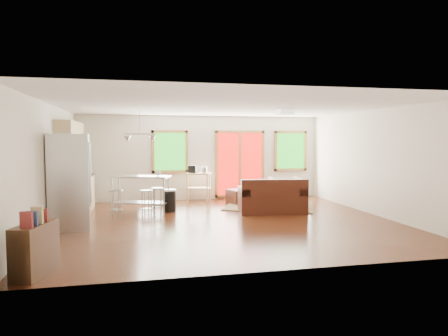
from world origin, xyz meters
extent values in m
cube|color=#35160A|center=(0.00, 0.00, -0.01)|extent=(7.50, 7.00, 0.02)
cube|color=silver|center=(0.00, 0.00, 2.61)|extent=(7.50, 7.00, 0.02)
cube|color=beige|center=(0.00, 3.51, 1.30)|extent=(7.50, 0.02, 2.60)
cube|color=beige|center=(-3.76, 0.00, 1.30)|extent=(0.02, 7.00, 2.60)
cube|color=beige|center=(3.76, 0.00, 1.30)|extent=(0.02, 7.00, 2.60)
cube|color=beige|center=(0.00, -3.51, 1.30)|extent=(7.50, 0.02, 2.60)
cube|color=#165A13|center=(-1.00, 3.46, 1.50)|extent=(0.94, 0.02, 1.14)
cube|color=olive|center=(-1.00, 3.46, 2.11)|extent=(1.10, 0.05, 0.08)
cube|color=olive|center=(-1.00, 3.46, 0.89)|extent=(1.10, 0.05, 0.08)
cube|color=olive|center=(-1.51, 3.46, 1.50)|extent=(0.08, 0.05, 1.30)
cube|color=olive|center=(-0.49, 3.46, 1.50)|extent=(0.08, 0.05, 1.30)
cube|color=#BA110B|center=(1.20, 3.46, 1.10)|extent=(1.44, 0.02, 1.94)
cube|color=olive|center=(1.20, 3.46, 2.11)|extent=(1.60, 0.05, 0.08)
cube|color=olive|center=(1.20, 3.46, 0.09)|extent=(1.60, 0.05, 0.08)
cube|color=olive|center=(0.44, 3.46, 1.10)|extent=(0.08, 0.05, 2.10)
cube|color=olive|center=(1.96, 3.46, 1.10)|extent=(0.08, 0.05, 2.10)
cube|color=olive|center=(1.20, 3.46, 1.10)|extent=(0.08, 0.05, 1.94)
cube|color=#165A13|center=(2.90, 3.46, 1.50)|extent=(0.94, 0.02, 1.14)
cube|color=olive|center=(2.90, 3.46, 2.11)|extent=(1.10, 0.05, 0.08)
cube|color=olive|center=(2.90, 3.46, 0.89)|extent=(1.10, 0.05, 0.08)
cube|color=olive|center=(2.39, 3.46, 1.50)|extent=(0.08, 0.05, 1.30)
cube|color=olive|center=(3.41, 3.46, 1.50)|extent=(0.08, 0.05, 1.30)
cube|color=#47623B|center=(1.60, 1.71, 0.01)|extent=(2.90, 2.63, 0.02)
cube|color=black|center=(1.38, 0.90, 0.23)|extent=(1.77, 1.16, 0.46)
cube|color=black|center=(1.33, 0.55, 0.67)|extent=(1.67, 0.45, 0.42)
cube|color=black|center=(0.67, 1.01, 0.55)|extent=(0.35, 0.96, 0.18)
cube|color=black|center=(2.09, 0.80, 0.55)|extent=(0.35, 0.96, 0.18)
cube|color=black|center=(1.03, 1.01, 0.53)|extent=(0.76, 0.70, 0.13)
cube|color=black|center=(1.75, 0.91, 0.53)|extent=(0.76, 0.70, 0.13)
cube|color=#351F11|center=(1.66, 2.05, 0.35)|extent=(1.02, 0.72, 0.04)
cube|color=#351F11|center=(1.32, 1.77, 0.17)|extent=(0.07, 0.07, 0.33)
cube|color=#351F11|center=(2.09, 1.92, 0.17)|extent=(0.07, 0.07, 0.33)
cube|color=#351F11|center=(1.24, 2.17, 0.17)|extent=(0.07, 0.07, 0.33)
cube|color=#351F11|center=(2.01, 2.32, 0.17)|extent=(0.07, 0.07, 0.33)
imported|color=black|center=(2.26, 2.30, 0.43)|extent=(0.95, 0.91, 0.85)
cube|color=black|center=(0.94, 2.46, 0.20)|extent=(0.77, 0.77, 0.41)
imported|color=silver|center=(1.60, 1.87, 0.50)|extent=(0.25, 0.25, 0.19)
sphere|color=red|center=(1.63, 1.88, 0.65)|extent=(0.09, 0.09, 0.07)
sphere|color=red|center=(1.56, 1.86, 0.67)|extent=(0.09, 0.09, 0.07)
sphere|color=red|center=(1.61, 1.91, 0.69)|extent=(0.09, 0.09, 0.07)
imported|color=maroon|center=(1.88, 1.78, 0.55)|extent=(0.23, 0.07, 0.31)
cube|color=tan|center=(-3.45, 1.70, 0.45)|extent=(0.60, 2.20, 0.90)
cube|color=black|center=(-3.45, 1.70, 0.92)|extent=(0.64, 2.24, 0.04)
cube|color=tan|center=(-3.57, 1.70, 1.95)|extent=(0.36, 2.20, 0.70)
cylinder|color=#B7BABC|center=(-3.45, 1.20, 1.03)|extent=(0.12, 0.12, 0.18)
cube|color=black|center=(-3.45, 2.10, 1.04)|extent=(0.22, 0.18, 0.20)
cube|color=#B7BABC|center=(-3.35, -0.03, 0.99)|extent=(0.84, 0.82, 1.98)
cube|color=gray|center=(-2.97, 0.00, 0.99)|extent=(0.07, 0.72, 1.93)
cylinder|color=gray|center=(-2.93, -0.24, 1.15)|extent=(0.03, 0.03, 1.32)
cylinder|color=gray|center=(-2.96, 0.24, 1.15)|extent=(0.03, 0.03, 1.32)
cube|color=#B7BABC|center=(-1.90, 1.65, 0.92)|extent=(1.59, 1.05, 0.04)
cube|color=gray|center=(-1.90, 1.65, 0.25)|extent=(1.47, 0.94, 0.03)
cylinder|color=gray|center=(-2.60, 1.66, 0.45)|extent=(0.05, 0.05, 0.90)
cylinder|color=gray|center=(-1.34, 1.21, 0.45)|extent=(0.05, 0.05, 0.90)
cylinder|color=gray|center=(-2.45, 2.08, 0.45)|extent=(0.05, 0.05, 0.90)
cylinder|color=gray|center=(-1.19, 1.64, 0.45)|extent=(0.05, 0.05, 0.90)
imported|color=silver|center=(-1.46, 1.51, 1.02)|extent=(0.16, 0.15, 0.14)
cylinder|color=#B7BABC|center=(-2.48, 0.90, 0.67)|extent=(0.40, 0.40, 0.04)
cylinder|color=gray|center=(-2.37, 0.96, 0.33)|extent=(0.03, 0.03, 0.65)
cylinder|color=gray|center=(-2.54, 1.00, 0.33)|extent=(0.03, 0.03, 0.65)
cylinder|color=gray|center=(-2.59, 0.83, 0.33)|extent=(0.03, 0.03, 0.65)
cylinder|color=gray|center=(-2.42, 0.79, 0.33)|extent=(0.03, 0.03, 0.65)
cylinder|color=gray|center=(-2.48, 0.90, 0.21)|extent=(0.36, 0.36, 0.01)
cylinder|color=#B7BABC|center=(-1.77, 0.95, 0.63)|extent=(0.40, 0.40, 0.04)
cylinder|color=gray|center=(-1.66, 1.00, 0.31)|extent=(0.03, 0.03, 0.61)
cylinder|color=gray|center=(-1.81, 1.06, 0.31)|extent=(0.03, 0.03, 0.61)
cylinder|color=gray|center=(-1.87, 0.91, 0.31)|extent=(0.03, 0.03, 0.61)
cylinder|color=gray|center=(-1.72, 0.84, 0.31)|extent=(0.03, 0.03, 0.61)
cylinder|color=gray|center=(-1.77, 0.95, 0.20)|extent=(0.36, 0.36, 0.01)
cylinder|color=#B7BABC|center=(-1.49, 1.18, 0.66)|extent=(0.35, 0.35, 0.04)
cylinder|color=gray|center=(-1.42, 1.27, 0.32)|extent=(0.02, 0.02, 0.64)
cylinder|color=gray|center=(-1.59, 1.25, 0.32)|extent=(0.02, 0.02, 0.64)
cylinder|color=gray|center=(-1.57, 1.08, 0.32)|extent=(0.02, 0.02, 0.64)
cylinder|color=gray|center=(-1.40, 1.10, 0.32)|extent=(0.02, 0.02, 0.64)
cylinder|color=gray|center=(-1.49, 1.18, 0.21)|extent=(0.32, 0.32, 0.01)
cylinder|color=black|center=(-1.16, 1.55, 0.27)|extent=(0.32, 0.32, 0.54)
cylinder|color=#B7BABC|center=(-1.16, 1.55, 0.56)|extent=(0.33, 0.33, 0.04)
cube|color=tan|center=(-0.18, 3.11, 0.84)|extent=(0.83, 0.68, 0.04)
cube|color=tan|center=(-0.18, 3.11, 0.41)|extent=(0.78, 0.64, 0.03)
cube|color=tan|center=(-0.53, 3.05, 0.43)|extent=(0.05, 0.05, 0.85)
cube|color=tan|center=(0.04, 2.83, 0.43)|extent=(0.05, 0.05, 0.85)
cube|color=tan|center=(-0.39, 3.39, 0.43)|extent=(0.05, 0.05, 0.85)
cube|color=tan|center=(0.17, 3.17, 0.43)|extent=(0.05, 0.05, 0.85)
cube|color=black|center=(-0.35, 3.18, 0.98)|extent=(0.28, 0.27, 0.22)
cylinder|color=#B7BABC|center=(-0.01, 3.05, 0.96)|extent=(0.21, 0.21, 0.18)
cube|color=#351F11|center=(-3.35, -2.97, 0.36)|extent=(0.51, 0.86, 0.71)
cube|color=maroon|center=(-3.38, -3.24, 0.82)|extent=(0.17, 0.09, 0.21)
cube|color=navy|center=(-3.34, -3.11, 0.81)|extent=(0.17, 0.09, 0.20)
cube|color=tan|center=(-3.31, -2.99, 0.83)|extent=(0.17, 0.09, 0.23)
cube|color=maroon|center=(-3.27, -2.86, 0.80)|extent=(0.17, 0.09, 0.18)
cube|color=white|center=(1.60, 0.60, 2.53)|extent=(0.35, 0.35, 0.12)
cylinder|color=gray|center=(-1.90, 1.50, 2.30)|extent=(0.02, 0.02, 0.60)
cube|color=gray|center=(-1.90, 1.50, 2.00)|extent=(0.80, 0.04, 0.03)
cone|color=#B7BABC|center=(-2.20, 1.50, 1.88)|extent=(0.18, 0.18, 0.14)
cone|color=#B7BABC|center=(-1.60, 1.50, 1.88)|extent=(0.18, 0.18, 0.14)
camera|label=1|loc=(-1.96, -8.74, 1.85)|focal=32.00mm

